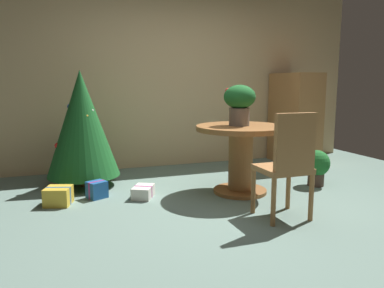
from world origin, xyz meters
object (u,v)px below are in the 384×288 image
Objects in this scene: flower_vase at (240,101)px; wooden_chair_near at (288,161)px; gift_box_gold at (58,196)px; potted_plant at (317,166)px; gift_box_blue at (97,190)px; round_dining_table at (241,149)px; holiday_tree at (82,124)px; gift_box_cream at (143,192)px; wooden_cabinet at (295,119)px.

wooden_chair_near is at bearing -88.96° from flower_vase.
wooden_chair_near is 3.15× the size of gift_box_gold.
gift_box_gold is 0.72× the size of potted_plant.
potted_plant is at bearing -8.47° from gift_box_blue.
round_dining_table is 2.24× the size of flower_vase.
flower_vase is 0.32× the size of holiday_tree.
round_dining_table is at bearing -9.11° from gift_box_cream.
gift_box_blue is (-1.54, 0.31, -0.94)m from flower_vase.
gift_box_gold is (-1.95, 0.22, -0.41)m from round_dining_table.
potted_plant is at bearing -112.98° from wooden_cabinet.
round_dining_table is at bearing -12.14° from gift_box_blue.
holiday_tree is 4.05× the size of gift_box_cream.
wooden_cabinet reaches higher than wooden_chair_near.
wooden_chair_near reaches higher than gift_box_blue.
flower_vase reaches higher than wooden_chair_near.
gift_box_gold is at bearing -164.28° from wooden_cabinet.
holiday_tree is 5.72× the size of gift_box_blue.
wooden_chair_near is 2.87× the size of gift_box_cream.
flower_vase is 1.31× the size of gift_box_cream.
wooden_cabinet is at bearing 15.75° from gift_box_blue.
potted_plant is (1.00, -0.05, -0.25)m from round_dining_table.
gift_box_blue is (-1.55, 0.33, -0.41)m from round_dining_table.
holiday_tree is (-1.64, 0.89, 0.26)m from round_dining_table.
round_dining_table is 3.22× the size of gift_box_gold.
holiday_tree is at bearing 99.41° from gift_box_blue.
round_dining_table is 1.89m from holiday_tree.
gift_box_blue is (-0.47, 0.16, 0.03)m from gift_box_cream.
round_dining_table is 1.64m from gift_box_blue.
potted_plant reaches higher than gift_box_gold.
holiday_tree reaches higher than wooden_cabinet.
wooden_cabinet is at bearing 67.02° from potted_plant.
gift_box_blue is 3.25m from wooden_cabinet.
wooden_cabinet reaches higher than flower_vase.
wooden_cabinet is 3.17× the size of potted_plant.
gift_box_gold is at bearing 149.65° from wooden_chair_near.
potted_plant is (1.00, 0.87, -0.29)m from wooden_chair_near.
gift_box_cream is 0.87m from gift_box_gold.
round_dining_table is 1.02× the size of wooden_chair_near.
flower_vase is at bearing -11.51° from gift_box_blue.
gift_box_gold is 2.96m from potted_plant.
flower_vase is at bearing -8.14° from gift_box_cream.
holiday_tree is 2.85m from potted_plant.
wooden_cabinet is (1.53, 1.20, 0.19)m from round_dining_table.
gift_box_cream is at bearing -18.77° from gift_box_blue.
wooden_cabinet is at bearing 54.21° from wooden_chair_near.
gift_box_cream is at bearing 173.98° from potted_plant.
wooden_chair_near is at bearing -125.79° from wooden_cabinet.
wooden_chair_near is 2.04m from gift_box_blue.
wooden_chair_near is 2.25× the size of potted_plant.
holiday_tree is at bearing 151.99° from flower_vase.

